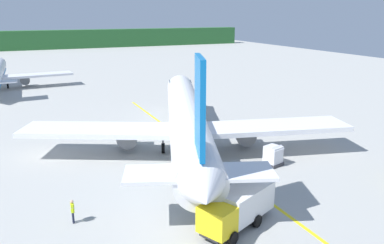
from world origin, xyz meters
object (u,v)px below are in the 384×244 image
Objects in this scene: cargo_container_near at (273,156)px; crew_loader_right at (199,160)px; crew_loader_left at (72,209)px; crew_marshaller at (128,135)px; service_truck_fuel at (238,207)px; airliner_foreground at (187,120)px.

crew_loader_right is (-7.26, 1.76, 0.08)m from cargo_container_near.
crew_marshaller is at bearing 62.37° from crew_loader_left.
crew_loader_left is at bearing 153.74° from service_truck_fuel.
crew_loader_right is (4.12, -10.54, 0.06)m from crew_marshaller.
cargo_container_near is (5.94, -7.74, -2.41)m from airliner_foreground.
service_truck_fuel is at bearing -83.85° from crew_marshaller.
crew_loader_left is 13.44m from crew_loader_right.
crew_marshaller is 0.95× the size of crew_loader_left.
cargo_container_near reaches higher than crew_marshaller.
crew_loader_left is at bearing -157.07° from crew_loader_right.
airliner_foreground is 10.05m from cargo_container_near.
airliner_foreground reaches higher than service_truck_fuel.
service_truck_fuel is (-3.18, -16.40, -1.88)m from airliner_foreground.
airliner_foreground reaches higher than crew_loader_right.
crew_loader_right is at bearing -102.45° from airliner_foreground.
crew_marshaller is (-2.26, 20.96, -0.51)m from service_truck_fuel.
service_truck_fuel reaches higher than crew_loader_left.
cargo_container_near is at bearing 43.50° from service_truck_fuel.
service_truck_fuel is at bearing -100.12° from crew_loader_right.
cargo_container_near is 1.16× the size of crew_loader_left.
crew_loader_right is at bearing -68.67° from crew_marshaller.
crew_marshaller is at bearing 139.99° from airliner_foreground.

